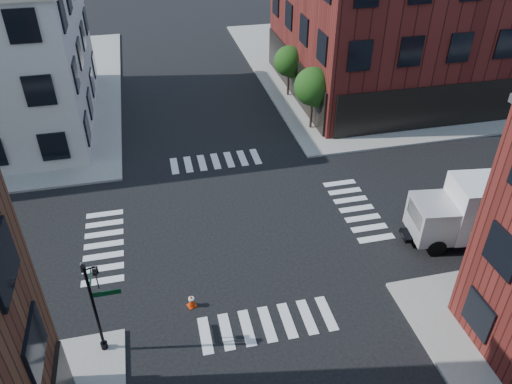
{
  "coord_description": "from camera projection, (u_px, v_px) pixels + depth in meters",
  "views": [
    {
      "loc": [
        -3.73,
        -21.0,
        16.94
      ],
      "look_at": [
        0.97,
        -0.6,
        2.5
      ],
      "focal_mm": 35.0,
      "sensor_mm": 36.0,
      "label": 1
    }
  ],
  "objects": [
    {
      "name": "signal_pole",
      "position": [
        95.0,
        298.0,
        18.93
      ],
      "size": [
        1.29,
        1.24,
        4.6
      ],
      "color": "black",
      "rests_on": "ground"
    },
    {
      "name": "box_truck",
      "position": [
        491.0,
        210.0,
        25.26
      ],
      "size": [
        8.07,
        3.38,
        3.57
      ],
      "rotation": [
        0.0,
        0.0,
        -0.13
      ],
      "color": "silver",
      "rests_on": "ground"
    },
    {
      "name": "sidewalk_ne",
      "position": [
        409.0,
        62.0,
        47.84
      ],
      "size": [
        30.0,
        30.0,
        0.15
      ],
      "primitive_type": "cube",
      "color": "gray",
      "rests_on": "ground"
    },
    {
      "name": "ground",
      "position": [
        236.0,
        226.0,
        27.15
      ],
      "size": [
        120.0,
        120.0,
        0.0
      ],
      "primitive_type": "plane",
      "color": "black",
      "rests_on": "ground"
    },
    {
      "name": "traffic_cone",
      "position": [
        191.0,
        301.0,
        22.22
      ],
      "size": [
        0.48,
        0.48,
        0.69
      ],
      "rotation": [
        0.0,
        0.0,
        0.38
      ],
      "color": "red",
      "rests_on": "ground"
    },
    {
      "name": "building_ne",
      "position": [
        445.0,
        13.0,
        40.38
      ],
      "size": [
        25.0,
        16.0,
        12.0
      ],
      "primitive_type": "cube",
      "color": "#461411",
      "rests_on": "ground"
    },
    {
      "name": "tree_near",
      "position": [
        314.0,
        88.0,
        34.76
      ],
      "size": [
        2.69,
        2.69,
        4.49
      ],
      "color": "black",
      "rests_on": "ground"
    },
    {
      "name": "tree_far",
      "position": [
        290.0,
        63.0,
        39.74
      ],
      "size": [
        2.43,
        2.43,
        4.07
      ],
      "color": "black",
      "rests_on": "ground"
    }
  ]
}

